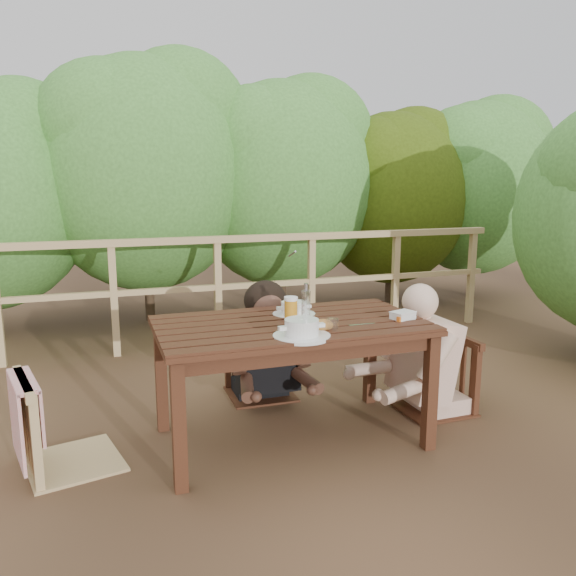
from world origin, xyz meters
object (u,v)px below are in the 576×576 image
object	(u,v)px
beer_glass	(291,310)
chair_left	(67,377)
diner_right	(440,305)
table	(291,382)
bread_roll	(323,325)
bottle	(306,302)
chair_far	(260,334)
chair_right	(434,342)
soup_near	(302,329)
soup_far	(294,309)
woman	(259,306)
butter_tub	(403,316)
tumbler	(332,326)

from	to	relation	value
beer_glass	chair_left	bearing A→B (deg)	177.05
diner_right	table	bearing A→B (deg)	94.81
chair_left	beer_glass	size ratio (longest dim) A/B	6.51
bread_roll	bottle	size ratio (longest dim) A/B	0.53
bottle	chair_left	bearing A→B (deg)	177.95
diner_right	chair_far	bearing A→B (deg)	58.31
chair_left	bread_roll	xyz separation A→B (m)	(1.32, -0.30, 0.24)
table	bread_roll	bearing A→B (deg)	-61.50
chair_right	soup_near	bearing A→B (deg)	-70.72
soup_far	table	bearing A→B (deg)	-114.45
chair_right	beer_glass	size ratio (longest dim) A/B	6.14
woman	bottle	xyz separation A→B (m)	(0.09, -0.70, 0.17)
table	chair_right	bearing A→B (deg)	6.45
diner_right	bottle	size ratio (longest dim) A/B	6.35
beer_glass	butter_tub	xyz separation A→B (m)	(0.63, -0.18, -0.05)
woman	tumbler	distance (m)	1.00
diner_right	butter_tub	world-z (taller)	diner_right
table	chair_right	xyz separation A→B (m)	(1.03, 0.12, 0.11)
soup_far	beer_glass	bearing A→B (deg)	-115.47
diner_right	bottle	bearing A→B (deg)	92.69
diner_right	soup_far	distance (m)	0.98
chair_left	soup_near	xyz separation A→B (m)	(1.17, -0.39, 0.26)
diner_right	tumbler	world-z (taller)	diner_right
chair_far	tumbler	distance (m)	1.02
soup_near	diner_right	bearing A→B (deg)	20.22
chair_right	soup_near	size ratio (longest dim) A/B	3.08
diner_right	butter_tub	xyz separation A→B (m)	(-0.43, -0.26, 0.02)
chair_right	beer_glass	distance (m)	1.07
chair_left	tumbler	size ratio (longest dim) A/B	12.96
beer_glass	bottle	distance (m)	0.11
chair_left	butter_tub	bearing A→B (deg)	-110.49
woman	butter_tub	size ratio (longest dim) A/B	9.53
chair_right	chair_left	bearing A→B (deg)	-90.89
woman	soup_far	world-z (taller)	woman
table	bottle	distance (m)	0.48
soup_far	butter_tub	bearing A→B (deg)	-30.85
diner_right	bread_roll	distance (m)	1.01
butter_tub	bottle	bearing A→B (deg)	141.36
soup_far	beer_glass	distance (m)	0.17
soup_far	bread_roll	world-z (taller)	soup_far
diner_right	tumbler	size ratio (longest dim) A/B	18.57
soup_far	bread_roll	xyz separation A→B (m)	(0.03, -0.39, -0.01)
tumbler	butter_tub	world-z (taller)	tumbler
table	bottle	size ratio (longest dim) A/B	6.81
bottle	chair_far	bearing A→B (deg)	97.24
beer_glass	table	bearing A→B (deg)	-109.40
chair_left	beer_glass	bearing A→B (deg)	-105.98
chair_left	butter_tub	xyz separation A→B (m)	(1.85, -0.24, 0.24)
chair_far	bottle	xyz separation A→B (m)	(0.09, -0.68, 0.36)
chair_left	tumbler	xyz separation A→B (m)	(1.36, -0.34, 0.25)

